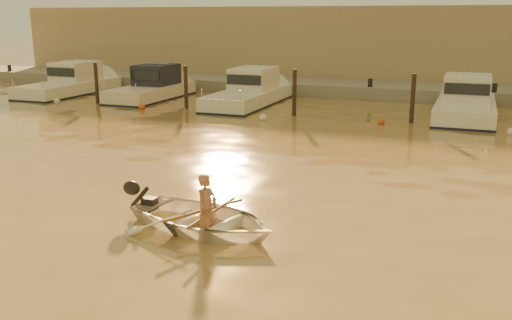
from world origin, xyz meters
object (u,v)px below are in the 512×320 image
at_px(dinghy, 203,219).
at_px(moored_boat_4, 466,103).
at_px(person, 207,210).
at_px(moored_boat_0, 69,83).
at_px(moored_boat_2, 249,92).
at_px(moored_boat_1, 151,87).
at_px(waterfront_building, 359,46).

xyz_separation_m(dinghy, moored_boat_4, (4.63, 16.04, 0.41)).
relative_size(person, moored_boat_0, 0.20).
xyz_separation_m(person, moored_boat_4, (4.53, 16.06, 0.19)).
bearing_deg(person, moored_boat_2, 31.09).
xyz_separation_m(moored_boat_2, moored_boat_4, (10.02, 0.00, 0.00)).
xyz_separation_m(moored_boat_1, waterfront_building, (8.73, 11.00, 1.77)).
distance_m(person, moored_boat_2, 16.97).
relative_size(moored_boat_2, waterfront_building, 0.17).
height_order(person, moored_boat_4, moored_boat_4).
relative_size(person, moored_boat_4, 0.20).
distance_m(moored_boat_1, moored_boat_4, 15.53).
relative_size(dinghy, waterfront_building, 0.07).
distance_m(dinghy, waterfront_building, 27.21).
bearing_deg(moored_boat_2, person, -71.14).
distance_m(person, waterfront_building, 27.22).
height_order(moored_boat_2, waterfront_building, waterfront_building).
xyz_separation_m(dinghy, moored_boat_1, (-10.90, 16.04, 0.41)).
bearing_deg(moored_boat_1, moored_boat_4, 0.00).
bearing_deg(moored_boat_0, dinghy, -44.81).
relative_size(dinghy, moored_boat_1, 0.49).
bearing_deg(moored_boat_2, waterfront_building, 73.69).
bearing_deg(moored_boat_4, moored_boat_0, 180.00).
bearing_deg(moored_boat_2, moored_boat_4, 0.00).
height_order(person, moored_boat_0, moored_boat_0).
bearing_deg(person, moored_boat_0, 57.55).
distance_m(moored_boat_1, moored_boat_2, 5.51).
relative_size(moored_boat_4, waterfront_building, 0.16).
distance_m(moored_boat_4, waterfront_building, 13.05).
bearing_deg(waterfront_building, moored_boat_4, -58.27).
height_order(moored_boat_1, moored_boat_2, same).
xyz_separation_m(moored_boat_0, moored_boat_4, (20.77, 0.00, 0.00)).
bearing_deg(person, waterfront_building, 17.02).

